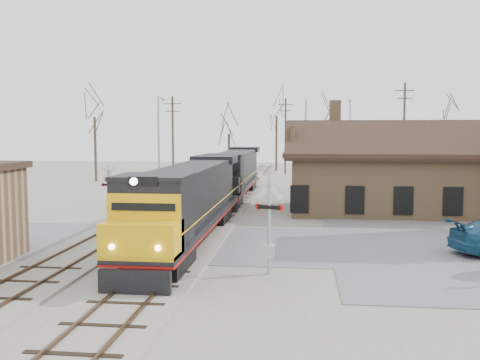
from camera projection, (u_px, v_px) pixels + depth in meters
name	position (u px, v px, depth m)	size (l,w,h in m)	color
ground	(190.00, 243.00, 27.18)	(140.00, 140.00, 0.00)	#A49F94
road	(190.00, 242.00, 27.18)	(60.00, 9.00, 0.03)	slate
track_main	(229.00, 202.00, 42.01)	(3.40, 90.00, 0.24)	#A49F94
track_siding	(174.00, 202.00, 42.53)	(3.40, 90.00, 0.24)	#A49F94
depot	(393.00, 178.00, 37.45)	(15.20, 9.31, 7.90)	#9F7852
locomotive_lead	(188.00, 202.00, 26.57)	(2.73, 18.32, 4.06)	black
locomotive_trailing	(235.00, 173.00, 44.96)	(2.73, 18.32, 3.85)	black
crossbuck_near	(269.00, 226.00, 21.05)	(1.15, 0.43, 4.14)	#A5A8AD
crossbuck_far	(109.00, 195.00, 33.38)	(1.02, 0.27, 3.57)	#A5A8AD
streetlight_a	(159.00, 142.00, 43.30)	(0.25, 2.04, 8.47)	#A5A8AD
streetlight_b	(306.00, 141.00, 48.47)	(0.25, 2.04, 8.44)	#A5A8AD
streetlight_c	(349.00, 136.00, 59.17)	(0.25, 2.04, 9.12)	#A5A8AD
utility_pole_a	(173.00, 138.00, 58.29)	(2.00, 0.24, 9.40)	#382D23
utility_pole_b	(285.00, 135.00, 70.26)	(2.00, 0.24, 9.92)	#382D23
utility_pole_c	(404.00, 132.00, 55.96)	(2.00, 0.24, 10.67)	#382D23
tree_a	(94.00, 106.00, 59.79)	(4.83, 4.83, 11.83)	#382D23
tree_b	(229.00, 126.00, 63.81)	(3.56, 3.56, 8.72)	#382D23
tree_c	(277.00, 107.00, 75.29)	(5.19, 5.19, 12.72)	#382D23
tree_d	(330.00, 110.00, 66.94)	(4.75, 4.75, 11.65)	#382D23
tree_e	(452.00, 111.00, 60.33)	(4.53, 4.53, 11.10)	#382D23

